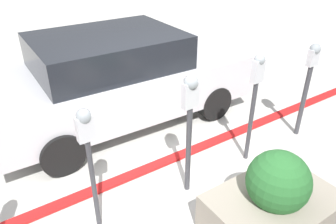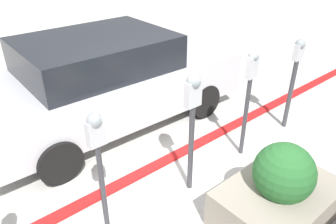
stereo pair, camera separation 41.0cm
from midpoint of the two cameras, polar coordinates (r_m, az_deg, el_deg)
name	(u,v)px [view 1 (the left image)]	position (r m, az deg, el deg)	size (l,w,h in m)	color
ground_plane	(162,168)	(4.76, 1.48, -9.77)	(40.00, 40.00, 0.00)	beige
curb_strip	(159,164)	(4.80, 0.93, -9.09)	(15.83, 0.16, 0.04)	red
parking_meter_second	(88,146)	(3.26, -10.30, -5.94)	(0.17, 0.15, 1.55)	#38383D
parking_meter_middle	(190,113)	(3.79, 6.92, -0.26)	(0.20, 0.17, 1.61)	#38383D
parking_meter_fourth	(255,90)	(4.57, 17.46, 3.55)	(0.16, 0.14, 1.62)	#38383D
parking_meter_farthest	(309,75)	(5.53, 25.36, 5.73)	(0.19, 0.16, 1.54)	#38383D
planter_box	(274,203)	(3.93, 20.89, -14.73)	(1.39, 0.96, 1.03)	gray
parked_car_front	(118,77)	(5.59, -6.69, 5.99)	(4.43, 2.02, 1.56)	#B7B7BC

